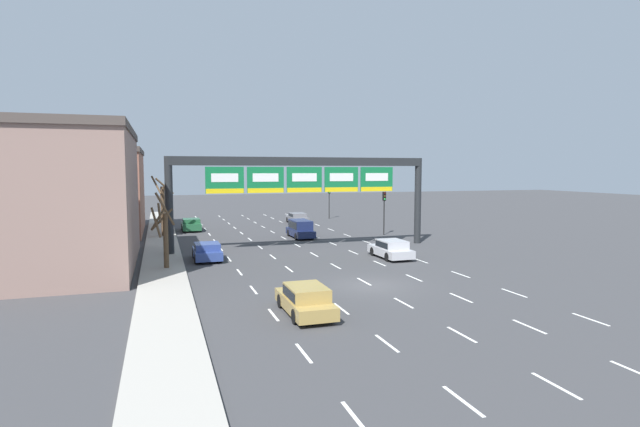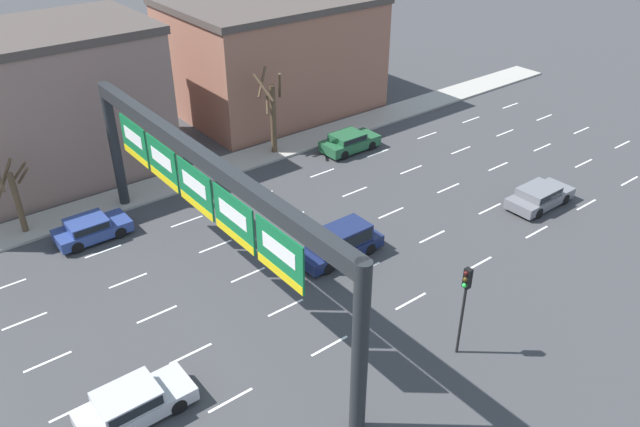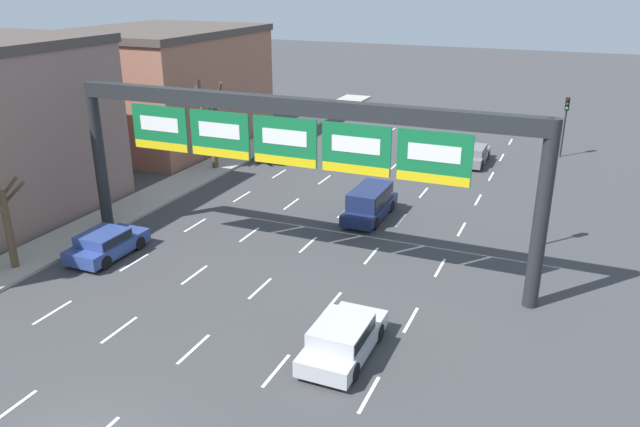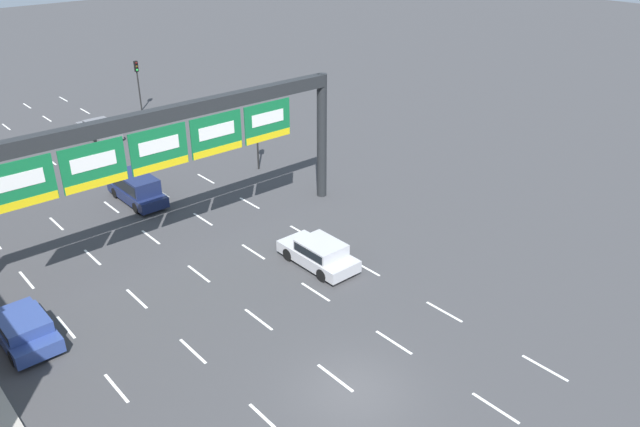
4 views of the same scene
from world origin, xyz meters
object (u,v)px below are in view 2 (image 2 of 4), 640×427
at_px(suv_navy, 340,242).
at_px(tree_bare_second, 15,193).
at_px(car_blue, 90,228).
at_px(tree_bare_closest, 272,112).
at_px(car_green, 349,141).
at_px(sign_gantry, 201,183).
at_px(traffic_light_mid_block, 465,294).
at_px(car_silver, 132,403).
at_px(car_grey, 540,196).

height_order(suv_navy, tree_bare_second, tree_bare_second).
height_order(car_blue, tree_bare_second, tree_bare_second).
relative_size(tree_bare_closest, tree_bare_second, 1.17).
height_order(car_green, tree_bare_second, tree_bare_second).
bearing_deg(tree_bare_second, sign_gantry, 26.75).
relative_size(suv_navy, car_green, 1.12).
relative_size(car_blue, tree_bare_closest, 0.68).
relative_size(sign_gantry, car_green, 5.20).
relative_size(car_blue, traffic_light_mid_block, 0.91).
relative_size(car_silver, tree_bare_closest, 0.74).
relative_size(car_green, tree_bare_closest, 0.72).
bearing_deg(car_silver, suv_navy, 104.78).
xyz_separation_m(car_green, car_blue, (0.00, -18.64, -0.03)).
distance_m(suv_navy, tree_bare_second, 17.86).
height_order(suv_navy, car_silver, suv_navy).
bearing_deg(tree_bare_closest, tree_bare_second, -90.26).
height_order(car_silver, traffic_light_mid_block, traffic_light_mid_block).
relative_size(car_green, tree_bare_second, 0.84).
relative_size(car_green, car_blue, 1.06).
bearing_deg(car_grey, tree_bare_closest, -152.16).
distance_m(car_silver, tree_bare_second, 16.32).
distance_m(car_green, traffic_light_mid_block, 20.94).
bearing_deg(car_green, car_grey, 16.76).
xyz_separation_m(car_grey, tree_bare_second, (-16.01, -25.28, 1.83)).
distance_m(sign_gantry, car_green, 18.49).
height_order(car_grey, traffic_light_mid_block, traffic_light_mid_block).
relative_size(traffic_light_mid_block, tree_bare_second, 0.87).
bearing_deg(car_blue, tree_bare_second, -137.74).
relative_size(car_grey, traffic_light_mid_block, 1.02).
distance_m(car_blue, car_silver, 13.63).
xyz_separation_m(car_blue, tree_bare_closest, (-2.91, 14.15, 2.43)).
distance_m(traffic_light_mid_block, tree_bare_closest, 21.96).
relative_size(car_blue, car_grey, 0.89).
bearing_deg(car_blue, traffic_light_mid_block, 26.10).
height_order(car_blue, car_grey, car_blue).
relative_size(suv_navy, tree_bare_closest, 0.81).
distance_m(car_silver, tree_bare_closest, 23.90).
bearing_deg(traffic_light_mid_block, car_blue, -153.90).
bearing_deg(car_grey, tree_bare_second, -122.34).
bearing_deg(tree_bare_second, car_green, 82.03).
distance_m(sign_gantry, car_blue, 10.16).
bearing_deg(tree_bare_closest, traffic_light_mid_block, -13.46).
relative_size(sign_gantry, car_blue, 5.51).
relative_size(sign_gantry, traffic_light_mid_block, 5.00).
distance_m(suv_navy, tree_bare_closest, 13.66).
height_order(car_green, car_grey, car_green).
relative_size(sign_gantry, tree_bare_closest, 3.74).
bearing_deg(tree_bare_closest, car_grey, 27.84).
xyz_separation_m(sign_gantry, suv_navy, (1.61, 6.73, -4.99)).
relative_size(sign_gantry, car_grey, 4.90).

